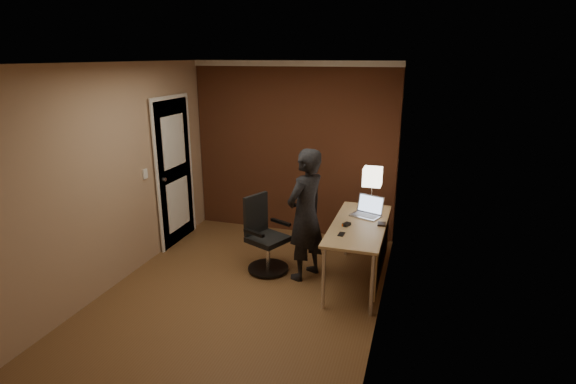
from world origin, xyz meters
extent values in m
plane|color=brown|center=(0.00, 0.00, 0.00)|extent=(4.00, 4.00, 0.00)
plane|color=white|center=(0.00, 0.00, 2.50)|extent=(4.00, 4.00, 0.00)
plane|color=tan|center=(0.00, 2.00, 1.25)|extent=(3.00, 0.00, 3.00)
plane|color=tan|center=(0.00, -2.00, 1.25)|extent=(3.00, 0.00, 3.00)
plane|color=tan|center=(-1.50, 0.00, 1.25)|extent=(0.00, 4.00, 4.00)
plane|color=tan|center=(1.50, 0.00, 1.25)|extent=(0.00, 4.00, 4.00)
cube|color=brown|center=(0.00, 1.97, 1.25)|extent=(2.98, 0.06, 2.50)
cube|color=silver|center=(0.00, 1.96, 2.46)|extent=(3.00, 0.08, 0.08)
cube|color=silver|center=(0.00, -1.96, 2.46)|extent=(3.00, 0.08, 0.08)
cube|color=silver|center=(-1.46, 0.00, 2.46)|extent=(0.08, 4.00, 0.08)
cube|color=silver|center=(1.46, 0.00, 2.46)|extent=(0.08, 4.00, 0.08)
cube|color=silver|center=(-1.48, 1.10, 1.00)|extent=(0.05, 0.82, 2.02)
cube|color=silver|center=(-1.46, 1.10, 1.00)|extent=(0.02, 0.92, 2.12)
cylinder|color=silver|center=(-1.43, 0.77, 1.00)|extent=(0.05, 0.05, 0.05)
cube|color=silver|center=(-1.49, 0.45, 1.15)|extent=(0.02, 0.08, 0.12)
cube|color=tan|center=(1.18, 0.61, 0.71)|extent=(0.60, 1.50, 0.03)
cube|color=tan|center=(1.46, 0.61, 0.43)|extent=(0.02, 1.38, 0.54)
cylinder|color=silver|center=(0.93, -0.08, 0.35)|extent=(0.04, 0.04, 0.70)
cylinder|color=silver|center=(0.93, 1.30, 0.35)|extent=(0.04, 0.04, 0.70)
cylinder|color=silver|center=(1.43, -0.08, 0.35)|extent=(0.04, 0.04, 0.70)
cylinder|color=silver|center=(1.43, 1.30, 0.35)|extent=(0.04, 0.04, 0.70)
cube|color=silver|center=(1.24, 1.13, 0.74)|extent=(0.11, 0.11, 0.01)
cylinder|color=silver|center=(1.24, 1.13, 0.90)|extent=(0.01, 0.01, 0.30)
cube|color=white|center=(1.24, 1.13, 1.16)|extent=(0.22, 0.22, 0.22)
cube|color=silver|center=(1.22, 0.87, 0.74)|extent=(0.39, 0.33, 0.01)
cube|color=silver|center=(1.26, 0.98, 0.85)|extent=(0.33, 0.17, 0.22)
cube|color=#B2CCF2|center=(1.26, 0.97, 0.85)|extent=(0.30, 0.15, 0.19)
cube|color=gray|center=(1.22, 0.86, 0.75)|extent=(0.31, 0.22, 0.00)
cube|color=black|center=(1.05, 0.50, 0.75)|extent=(0.09, 0.12, 0.03)
cube|color=black|center=(1.05, 0.23, 0.73)|extent=(0.07, 0.12, 0.01)
cube|color=black|center=(1.43, 0.64, 0.74)|extent=(0.10, 0.12, 0.02)
cylinder|color=black|center=(0.09, 0.56, 0.04)|extent=(0.51, 0.51, 0.03)
cylinder|color=silver|center=(0.09, 0.56, 0.23)|extent=(0.05, 0.05, 0.38)
cube|color=black|center=(0.09, 0.56, 0.42)|extent=(0.55, 0.55, 0.06)
cube|color=black|center=(-0.09, 0.64, 0.70)|extent=(0.20, 0.36, 0.50)
cube|color=black|center=(0.19, 0.77, 0.58)|extent=(0.30, 0.17, 0.04)
cube|color=black|center=(-0.01, 0.34, 0.58)|extent=(0.30, 0.17, 0.04)
imported|color=black|center=(0.56, 0.56, 0.79)|extent=(0.58, 0.68, 1.57)
camera|label=1|loc=(1.81, -4.20, 2.57)|focal=28.00mm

